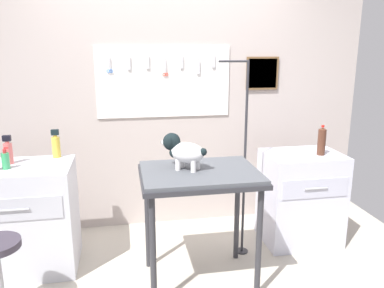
{
  "coord_description": "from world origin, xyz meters",
  "views": [
    {
      "loc": [
        -0.42,
        -2.48,
        1.78
      ],
      "look_at": [
        0.07,
        0.24,
        1.08
      ],
      "focal_mm": 36.18,
      "sensor_mm": 36.0,
      "label": 1
    }
  ],
  "objects_px": {
    "counter_left": "(24,218)",
    "cabinet_right": "(300,197)",
    "pump_bottle_white": "(8,152)",
    "soda_bottle": "(322,141)",
    "grooming_table": "(200,183)",
    "dog": "(183,150)",
    "grooming_arm": "(244,168)"
  },
  "relations": [
    {
      "from": "soda_bottle",
      "to": "dog",
      "type": "bearing_deg",
      "value": -164.77
    },
    {
      "from": "counter_left",
      "to": "cabinet_right",
      "type": "relative_size",
      "value": 1.03
    },
    {
      "from": "cabinet_right",
      "to": "soda_bottle",
      "type": "height_order",
      "value": "soda_bottle"
    },
    {
      "from": "pump_bottle_white",
      "to": "soda_bottle",
      "type": "xyz_separation_m",
      "value": [
        2.62,
        -0.11,
        -0.0
      ]
    },
    {
      "from": "cabinet_right",
      "to": "soda_bottle",
      "type": "xyz_separation_m",
      "value": [
        0.13,
        -0.07,
        0.55
      ]
    },
    {
      "from": "cabinet_right",
      "to": "soda_bottle",
      "type": "bearing_deg",
      "value": -28.31
    },
    {
      "from": "cabinet_right",
      "to": "pump_bottle_white",
      "type": "bearing_deg",
      "value": 179.16
    },
    {
      "from": "counter_left",
      "to": "cabinet_right",
      "type": "distance_m",
      "value": 2.41
    },
    {
      "from": "counter_left",
      "to": "cabinet_right",
      "type": "bearing_deg",
      "value": 1.09
    },
    {
      "from": "dog",
      "to": "pump_bottle_white",
      "type": "height_order",
      "value": "dog"
    },
    {
      "from": "dog",
      "to": "cabinet_right",
      "type": "relative_size",
      "value": 0.41
    },
    {
      "from": "grooming_table",
      "to": "grooming_arm",
      "type": "distance_m",
      "value": 0.57
    },
    {
      "from": "counter_left",
      "to": "pump_bottle_white",
      "type": "distance_m",
      "value": 0.55
    },
    {
      "from": "counter_left",
      "to": "soda_bottle",
      "type": "xyz_separation_m",
      "value": [
        2.54,
        -0.02,
        0.53
      ]
    },
    {
      "from": "dog",
      "to": "soda_bottle",
      "type": "distance_m",
      "value": 1.34
    },
    {
      "from": "counter_left",
      "to": "soda_bottle",
      "type": "bearing_deg",
      "value": -0.52
    },
    {
      "from": "grooming_table",
      "to": "dog",
      "type": "distance_m",
      "value": 0.28
    },
    {
      "from": "counter_left",
      "to": "pump_bottle_white",
      "type": "bearing_deg",
      "value": 135.6
    },
    {
      "from": "pump_bottle_white",
      "to": "soda_bottle",
      "type": "relative_size",
      "value": 0.86
    },
    {
      "from": "grooming_arm",
      "to": "soda_bottle",
      "type": "relative_size",
      "value": 6.27
    },
    {
      "from": "grooming_table",
      "to": "cabinet_right",
      "type": "xyz_separation_m",
      "value": [
        1.05,
        0.48,
        -0.38
      ]
    },
    {
      "from": "grooming_table",
      "to": "soda_bottle",
      "type": "bearing_deg",
      "value": 19.2
    },
    {
      "from": "dog",
      "to": "counter_left",
      "type": "xyz_separation_m",
      "value": [
        -1.24,
        0.38,
        -0.6
      ]
    },
    {
      "from": "grooming_table",
      "to": "soda_bottle",
      "type": "relative_size",
      "value": 3.37
    },
    {
      "from": "cabinet_right",
      "to": "grooming_table",
      "type": "bearing_deg",
      "value": -155.47
    },
    {
      "from": "grooming_table",
      "to": "grooming_arm",
      "type": "relative_size",
      "value": 0.54
    },
    {
      "from": "dog",
      "to": "grooming_table",
      "type": "bearing_deg",
      "value": -26.15
    },
    {
      "from": "dog",
      "to": "soda_bottle",
      "type": "height_order",
      "value": "dog"
    },
    {
      "from": "dog",
      "to": "soda_bottle",
      "type": "bearing_deg",
      "value": 15.23
    },
    {
      "from": "cabinet_right",
      "to": "pump_bottle_white",
      "type": "distance_m",
      "value": 2.55
    },
    {
      "from": "cabinet_right",
      "to": "grooming_arm",
      "type": "bearing_deg",
      "value": -167.89
    },
    {
      "from": "counter_left",
      "to": "pump_bottle_white",
      "type": "relative_size",
      "value": 3.8
    }
  ]
}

